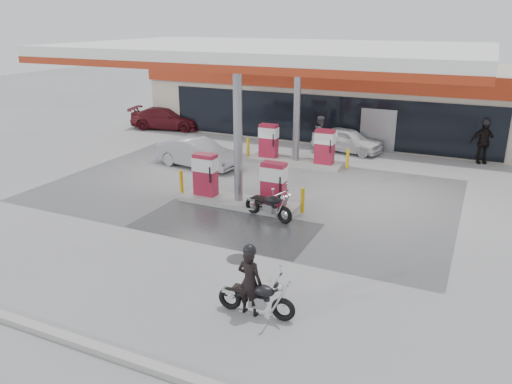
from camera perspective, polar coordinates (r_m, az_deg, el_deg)
ground at (r=16.98m, az=-5.01°, el=-3.57°), size 90.00×90.00×0.00m
wet_patch at (r=16.75m, az=-3.52°, el=-3.85°), size 6.00×3.00×0.00m
drain_cover at (r=14.52m, az=-2.02°, el=-7.66°), size 0.70×0.70×0.01m
kerb at (r=12.13m, az=-22.14°, el=-14.79°), size 28.00×0.25×0.15m
store_building at (r=30.83m, az=9.91°, el=10.54°), size 22.00×8.22×4.00m
canopy at (r=20.17m, az=1.82°, el=15.59°), size 16.00×10.02×5.51m
pump_island_near at (r=18.37m, az=-2.00°, el=0.67°), size 5.14×1.30×1.78m
pump_island_far at (r=23.66m, az=4.57°, el=4.91°), size 5.14×1.30×1.78m
main_motorcycle at (r=11.82m, az=0.17°, el=-12.07°), size 1.92×0.73×0.98m
biker_main at (r=11.67m, az=-0.73°, el=-10.20°), size 0.64×0.45×1.68m
parked_motorcycle at (r=17.14m, az=1.50°, el=-1.62°), size 1.99×0.93×1.04m
sedan_white at (r=26.19m, az=10.35°, el=5.87°), size 3.84×2.08×1.24m
attendant at (r=26.09m, az=7.41°, el=6.64°), size 0.71×0.90×1.83m
hatchback_silver at (r=23.25m, az=-6.71°, el=4.46°), size 4.19×1.93×1.33m
parked_car_left at (r=31.72m, az=-10.13°, el=8.30°), size 4.84×2.74×1.32m
parked_car_right at (r=28.38m, az=17.49°, el=6.15°), size 3.91×1.94×1.06m
biker_walking at (r=25.93m, az=24.52°, el=5.17°), size 1.28×0.91×2.01m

